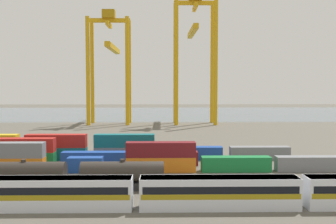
% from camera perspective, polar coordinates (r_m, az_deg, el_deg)
% --- Properties ---
extents(ground_plane, '(420.00, 420.00, 0.00)m').
position_cam_1_polar(ground_plane, '(113.27, -1.10, -3.86)').
color(ground_plane, '#5B564C').
extents(harbour_water, '(400.00, 110.00, 0.01)m').
position_cam_1_polar(harbour_water, '(220.18, -1.10, -0.15)').
color(harbour_water, slate).
rests_on(harbour_water, ground_plane).
extents(passenger_train, '(60.01, 3.14, 3.90)m').
position_cam_1_polar(passenger_train, '(50.62, 7.24, -11.01)').
color(passenger_train, silver).
rests_on(passenger_train, ground_plane).
extents(freight_tank_row, '(40.44, 2.95, 4.41)m').
position_cam_1_polar(freight_tank_row, '(62.50, -19.67, -8.40)').
color(freight_tank_row, '#232326').
rests_on(freight_tank_row, ground_plane).
extents(shipping_container_2, '(12.10, 2.44, 2.60)m').
position_cam_1_polar(shipping_container_2, '(75.76, -21.44, -6.94)').
color(shipping_container_2, orange).
rests_on(shipping_container_2, ground_plane).
extents(shipping_container_3, '(12.10, 2.44, 2.60)m').
position_cam_1_polar(shipping_container_3, '(75.34, -21.49, -4.99)').
color(shipping_container_3, slate).
rests_on(shipping_container_3, shipping_container_2).
extents(shipping_container_4, '(6.04, 2.44, 2.60)m').
position_cam_1_polar(shipping_container_4, '(72.29, -11.56, -7.26)').
color(shipping_container_4, '#1C4299').
rests_on(shipping_container_4, ground_plane).
extents(shipping_container_5, '(12.10, 2.44, 2.60)m').
position_cam_1_polar(shipping_container_5, '(71.10, -1.01, -7.37)').
color(shipping_container_5, orange).
rests_on(shipping_container_5, ground_plane).
extents(shipping_container_6, '(12.10, 2.44, 2.60)m').
position_cam_1_polar(shipping_container_6, '(70.64, -1.02, -5.30)').
color(shipping_container_6, maroon).
rests_on(shipping_container_6, shipping_container_5).
extents(shipping_container_7, '(12.10, 2.44, 2.60)m').
position_cam_1_polar(shipping_container_7, '(72.32, 9.53, -7.23)').
color(shipping_container_7, '#197538').
rests_on(shipping_container_7, ground_plane).
extents(shipping_container_8, '(12.10, 2.44, 2.60)m').
position_cam_1_polar(shipping_container_8, '(75.82, 19.40, -6.88)').
color(shipping_container_8, slate).
rests_on(shipping_container_8, ground_plane).
extents(shipping_container_11, '(12.10, 2.44, 2.60)m').
position_cam_1_polar(shipping_container_11, '(80.99, -19.82, -6.22)').
color(shipping_container_11, '#197538').
rests_on(shipping_container_11, ground_plane).
extents(shipping_container_12, '(12.10, 2.44, 2.60)m').
position_cam_1_polar(shipping_container_12, '(80.59, -19.86, -4.40)').
color(shipping_container_12, '#AD211C').
rests_on(shipping_container_12, shipping_container_11).
extents(shipping_container_13, '(12.10, 2.44, 2.60)m').
position_cam_1_polar(shipping_container_13, '(77.75, -10.35, -6.47)').
color(shipping_container_13, '#1C4299').
rests_on(shipping_container_13, ground_plane).
extents(shipping_container_14, '(12.10, 2.44, 2.60)m').
position_cam_1_polar(shipping_container_14, '(76.75, -0.35, -6.54)').
color(shipping_container_14, maroon).
rests_on(shipping_container_14, ground_plane).
extents(shipping_container_17, '(12.10, 2.44, 2.60)m').
position_cam_1_polar(shipping_container_17, '(85.04, -15.44, -5.66)').
color(shipping_container_17, '#146066').
rests_on(shipping_container_17, ground_plane).
extents(shipping_container_18, '(12.10, 2.44, 2.60)m').
position_cam_1_polar(shipping_container_18, '(84.66, -15.47, -3.93)').
color(shipping_container_18, '#AD211C').
rests_on(shipping_container_18, shipping_container_17).
extents(shipping_container_19, '(12.10, 2.44, 2.60)m').
position_cam_1_polar(shipping_container_19, '(82.72, -6.14, -5.81)').
color(shipping_container_19, slate).
rests_on(shipping_container_19, ground_plane).
extents(shipping_container_20, '(12.10, 2.44, 2.60)m').
position_cam_1_polar(shipping_container_20, '(82.33, -6.15, -4.03)').
color(shipping_container_20, '#146066').
rests_on(shipping_container_20, shipping_container_19).
extents(shipping_container_21, '(12.10, 2.44, 2.60)m').
position_cam_1_polar(shipping_container_21, '(82.66, 3.44, -5.80)').
color(shipping_container_21, '#1C4299').
rests_on(shipping_container_21, ground_plane).
extents(shipping_container_22, '(12.10, 2.44, 2.60)m').
position_cam_1_polar(shipping_container_22, '(84.85, 12.77, -5.64)').
color(shipping_container_22, slate).
rests_on(shipping_container_22, ground_plane).
extents(gantry_crane_west, '(16.36, 38.03, 43.98)m').
position_cam_1_polar(gantry_crane_west, '(162.44, -8.16, 7.79)').
color(gantry_crane_west, gold).
rests_on(gantry_crane_west, ground_plane).
extents(gantry_crane_central, '(16.44, 34.66, 50.73)m').
position_cam_1_polar(gantry_crane_central, '(161.29, 3.75, 9.28)').
color(gantry_crane_central, gold).
rests_on(gantry_crane_central, ground_plane).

